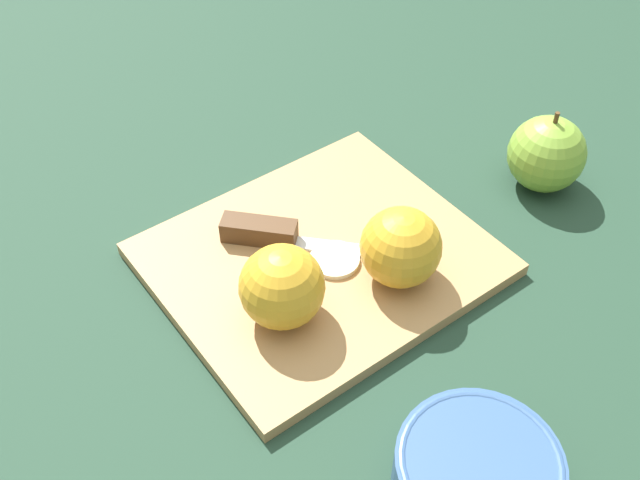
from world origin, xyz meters
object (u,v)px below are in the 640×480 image
apple_half_right (400,247)px  apple_whole (549,156)px  bowl (482,469)px  apple_half_left (282,287)px  knife (269,233)px

apple_half_right → apple_whole: 0.23m
apple_half_right → apple_whole: size_ratio=0.80×
apple_half_right → bowl: apple_half_right is taller
apple_half_left → bowl: 0.23m
knife → apple_whole: (0.31, -0.04, 0.02)m
apple_half_left → apple_half_right: bearing=-148.7°
apple_half_right → bowl: size_ratio=0.60×
apple_half_right → apple_whole: apple_whole is taller
knife → bowl: size_ratio=1.24×
knife → bowl: bowl is taller
apple_half_left → apple_whole: (0.34, 0.05, -0.01)m
apple_half_left → apple_whole: bearing=-137.8°
apple_half_left → knife: bearing=-72.7°
apple_half_right → knife: size_ratio=0.49×
apple_half_left → apple_half_right: 0.12m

